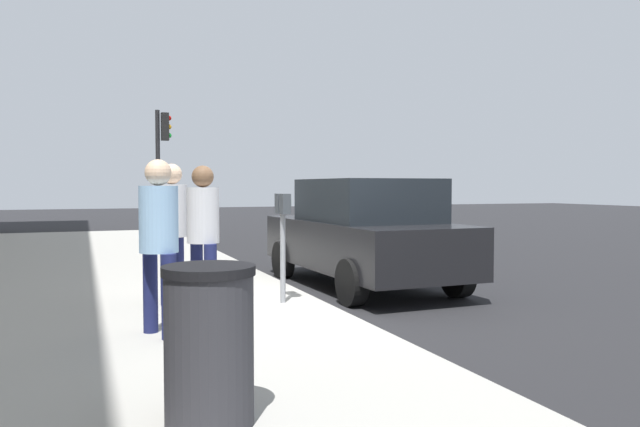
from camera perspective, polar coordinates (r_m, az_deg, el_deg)
ground_plane at (r=8.57m, az=-0.77°, el=-8.59°), size 80.00×80.00×0.00m
sidewalk_slab at (r=8.05m, az=-21.50°, el=-8.96°), size 28.00×6.00×0.15m
parking_meter at (r=7.94m, az=-3.46°, el=-1.00°), size 0.36×0.12×1.41m
pedestrian_at_meter at (r=7.44m, az=-10.77°, el=-1.17°), size 0.52×0.38×1.75m
pedestrian_bystander at (r=6.36m, az=-14.70°, el=-1.67°), size 0.51×0.39×1.77m
parking_officer at (r=8.17m, az=-13.54°, el=-0.62°), size 0.49×0.39×1.80m
parked_sedan_near at (r=10.08m, az=4.05°, el=-1.79°), size 4.45×2.07×1.77m
traffic_signal at (r=17.63m, az=-14.46°, el=5.46°), size 0.24×0.44×3.60m
trash_bin at (r=4.02m, az=-10.22°, el=-11.89°), size 0.59×0.59×1.01m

